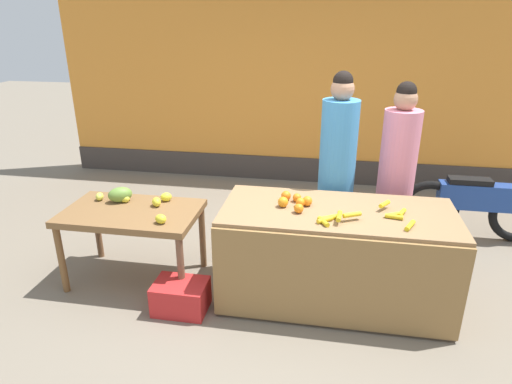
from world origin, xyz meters
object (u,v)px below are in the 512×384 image
object	(u,v)px
vendor_woman_blue_shirt	(337,172)
parked_motorcycle	(475,205)
produce_crate	(181,297)
vendor_woman_pink_shirt	(396,177)
produce_sack	(241,227)

from	to	relation	value
vendor_woman_blue_shirt	parked_motorcycle	xyz separation A→B (m)	(1.52, 0.74, -0.55)
vendor_woman_blue_shirt	produce_crate	distance (m)	1.82
parked_motorcycle	vendor_woman_blue_shirt	bearing A→B (deg)	-154.14
produce_crate	vendor_woman_blue_shirt	bearing A→B (deg)	41.03
vendor_woman_blue_shirt	produce_crate	bearing A→B (deg)	-138.97
vendor_woman_pink_shirt	parked_motorcycle	size ratio (longest dim) A/B	1.12
parked_motorcycle	produce_crate	world-z (taller)	parked_motorcycle
produce_crate	produce_sack	world-z (taller)	produce_sack
produce_crate	vendor_woman_pink_shirt	bearing A→B (deg)	32.95
produce_sack	produce_crate	bearing A→B (deg)	-104.30
parked_motorcycle	produce_crate	distance (m)	3.30
vendor_woman_pink_shirt	parked_motorcycle	distance (m)	1.26
produce_sack	vendor_woman_pink_shirt	bearing A→B (deg)	1.31
vendor_woman_pink_shirt	parked_motorcycle	world-z (taller)	vendor_woman_pink_shirt
vendor_woman_blue_shirt	vendor_woman_pink_shirt	bearing A→B (deg)	9.10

